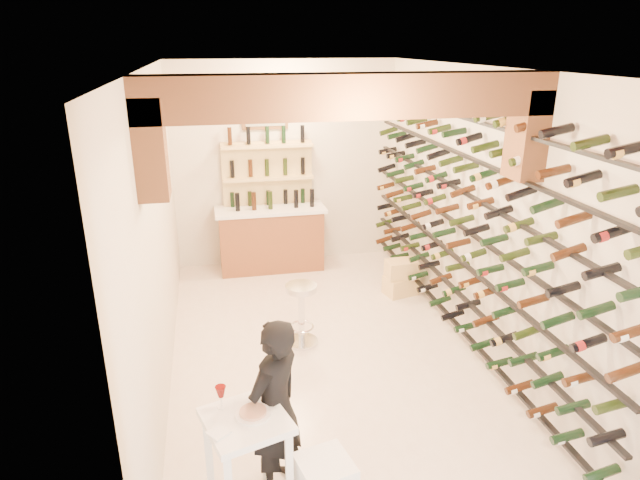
# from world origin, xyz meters

# --- Properties ---
(ground) EXTENTS (6.00, 6.00, 0.00)m
(ground) POSITION_xyz_m (0.00, 0.00, 0.00)
(ground) COLOR silver
(ground) RESTS_ON ground
(room_shell) EXTENTS (3.52, 6.02, 3.21)m
(room_shell) POSITION_xyz_m (0.00, -0.26, 2.25)
(room_shell) COLOR beige
(room_shell) RESTS_ON ground
(wine_rack) EXTENTS (0.32, 5.70, 2.56)m
(wine_rack) POSITION_xyz_m (1.53, 0.00, 1.55)
(wine_rack) COLOR black
(wine_rack) RESTS_ON ground
(back_counter) EXTENTS (1.70, 0.62, 1.29)m
(back_counter) POSITION_xyz_m (-0.30, 2.65, 0.53)
(back_counter) COLOR brown
(back_counter) RESTS_ON ground
(back_shelving) EXTENTS (1.40, 0.31, 2.73)m
(back_shelving) POSITION_xyz_m (-0.30, 2.89, 1.17)
(back_shelving) COLOR #D6B978
(back_shelving) RESTS_ON ground
(tasting_table) EXTENTS (0.72, 0.72, 1.02)m
(tasting_table) POSITION_xyz_m (-1.05, -2.09, 0.69)
(tasting_table) COLOR white
(tasting_table) RESTS_ON ground
(person) EXTENTS (0.65, 0.65, 1.51)m
(person) POSITION_xyz_m (-0.82, -1.90, 0.76)
(person) COLOR black
(person) RESTS_ON ground
(chrome_barstool) EXTENTS (0.39, 0.39, 0.76)m
(chrome_barstool) POSITION_xyz_m (-0.23, 0.28, 0.44)
(chrome_barstool) COLOR silver
(chrome_barstool) RESTS_ON ground
(crate_lower) EXTENTS (0.50, 0.41, 0.27)m
(crate_lower) POSITION_xyz_m (1.40, 1.33, 0.13)
(crate_lower) COLOR #DBBA78
(crate_lower) RESTS_ON ground
(crate_upper) EXTENTS (0.44, 0.31, 0.25)m
(crate_upper) POSITION_xyz_m (1.40, 1.33, 0.39)
(crate_upper) COLOR #DBBA78
(crate_upper) RESTS_ON crate_lower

